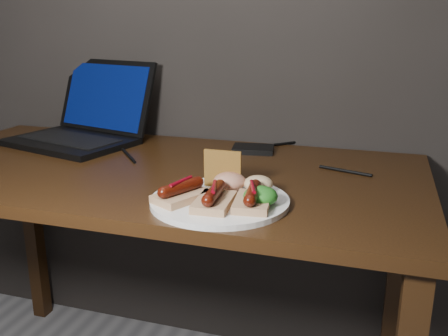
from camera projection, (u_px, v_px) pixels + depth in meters
desk at (153, 199)px, 1.34m from camera, size 1.40×0.70×0.75m
laptop at (83, 124)px, 1.58m from camera, size 0.44×0.42×0.25m
hard_drive at (253, 149)px, 1.46m from camera, size 0.13×0.10×0.02m
desk_cables at (174, 151)px, 1.46m from camera, size 1.12×0.36×0.01m
plate at (220, 201)px, 1.05m from camera, size 0.35×0.35×0.01m
bread_sausage_left at (181, 192)px, 1.03m from camera, size 0.11×0.13×0.04m
bread_sausage_center at (214, 198)px, 1.00m from camera, size 0.08×0.12×0.04m
bread_sausage_right at (253, 198)px, 1.00m from camera, size 0.08×0.12×0.04m
crispbread at (222, 169)px, 1.11m from camera, size 0.08×0.01×0.08m
salad_greens at (261, 196)px, 1.01m from camera, size 0.07×0.07×0.04m
salsa_mound at (230, 181)px, 1.09m from camera, size 0.07×0.07×0.04m
coleslaw_mound at (258, 184)px, 1.09m from camera, size 0.06×0.06×0.04m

